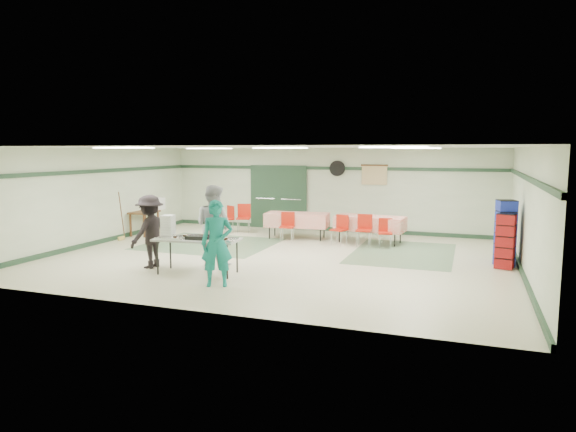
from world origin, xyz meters
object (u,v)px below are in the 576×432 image
(chair_loose_a, at_px, (244,215))
(crate_stack_blue_b, at_px, (505,233))
(volunteer_grey, at_px, (213,225))
(volunteer_teal, at_px, (217,243))
(chair_a, at_px, (364,227))
(office_printer, at_px, (155,203))
(printer_table, at_px, (144,214))
(broom, at_px, (122,215))
(crate_stack_blue_a, at_px, (504,235))
(chair_b, at_px, (341,227))
(chair_d, at_px, (287,224))
(chair_loose_b, at_px, (228,216))
(dining_table_a, at_px, (370,223))
(serving_table, at_px, (197,241))
(dining_table_b, at_px, (297,219))
(volunteer_dark, at_px, (150,232))
(chair_c, at_px, (385,230))
(crate_stack_red, at_px, (506,241))

(chair_loose_a, xyz_separation_m, crate_stack_blue_b, (7.61, -2.46, 0.20))
(volunteer_grey, bearing_deg, volunteer_teal, 130.88)
(chair_a, height_order, office_printer, office_printer)
(printer_table, xyz_separation_m, broom, (-0.08, -0.99, 0.09))
(volunteer_teal, xyz_separation_m, chair_loose_a, (-2.25, 6.18, -0.28))
(chair_loose_a, height_order, crate_stack_blue_b, crate_stack_blue_b)
(chair_a, xyz_separation_m, crate_stack_blue_a, (3.50, -1.09, 0.15))
(chair_b, height_order, chair_d, chair_d)
(chair_a, relative_size, chair_b, 1.05)
(chair_loose_b, xyz_separation_m, crate_stack_blue_a, (8.06, -1.92, 0.15))
(dining_table_a, bearing_deg, volunteer_grey, -118.24)
(serving_table, xyz_separation_m, volunteer_grey, (-0.04, 0.82, 0.21))
(dining_table_b, distance_m, chair_a, 2.22)
(office_printer, distance_m, broom, 1.61)
(volunteer_dark, distance_m, chair_loose_b, 5.09)
(chair_loose_a, height_order, printer_table, chair_loose_a)
(dining_table_b, height_order, chair_c, chair_c)
(dining_table_b, relative_size, chair_c, 2.43)
(volunteer_teal, bearing_deg, printer_table, 113.72)
(serving_table, bearing_deg, volunteer_dark, 167.90)
(chair_a, xyz_separation_m, crate_stack_blue_b, (3.50, -1.41, 0.22))
(volunteer_teal, bearing_deg, chair_b, 53.81)
(volunteer_grey, distance_m, volunteer_dark, 1.41)
(chair_loose_b, bearing_deg, volunteer_teal, -32.15)
(chair_a, distance_m, chair_loose_b, 4.64)
(chair_loose_b, bearing_deg, office_printer, -128.91)
(dining_table_b, height_order, chair_b, chair_b)
(serving_table, xyz_separation_m, office_printer, (-4.07, 4.49, 0.22))
(chair_c, relative_size, chair_loose_a, 0.87)
(chair_c, bearing_deg, broom, -178.76)
(chair_d, height_order, broom, broom)
(crate_stack_red, relative_size, printer_table, 1.30)
(chair_b, bearing_deg, broom, -148.88)
(volunteer_grey, distance_m, printer_table, 5.07)
(chair_b, distance_m, crate_stack_blue_a, 4.30)
(chair_c, distance_m, crate_stack_red, 3.34)
(volunteer_grey, relative_size, printer_table, 1.95)
(volunteer_teal, xyz_separation_m, crate_stack_red, (5.36, 3.50, -0.22))
(chair_b, height_order, crate_stack_blue_a, crate_stack_blue_a)
(printer_table, bearing_deg, chair_a, 2.64)
(volunteer_grey, height_order, dining_table_a, volunteer_grey)
(chair_c, relative_size, chair_d, 0.94)
(crate_stack_blue_b, xyz_separation_m, office_printer, (-10.30, 1.54, 0.18))
(crate_stack_blue_b, relative_size, office_printer, 3.18)
(chair_a, height_order, chair_loose_a, chair_loose_a)
(chair_c, distance_m, broom, 7.61)
(chair_c, height_order, crate_stack_blue_a, crate_stack_blue_a)
(volunteer_dark, distance_m, chair_a, 5.82)
(serving_table, distance_m, crate_stack_red, 6.80)
(chair_a, height_order, chair_d, chair_a)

